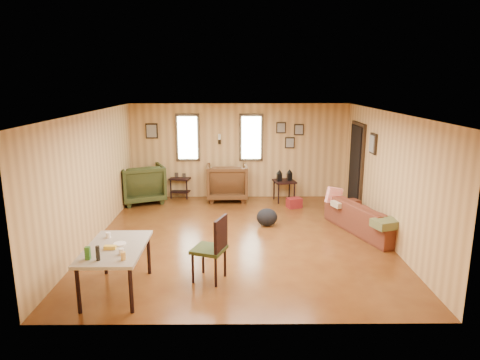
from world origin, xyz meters
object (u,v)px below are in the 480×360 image
object	(u,v)px
recliner_brown	(227,180)
side_table	(284,180)
sofa	(369,213)
end_table	(181,184)
dining_table	(115,251)
recliner_green	(141,181)

from	to	relation	value
recliner_brown	side_table	distance (m)	1.44
sofa	end_table	distance (m)	4.84
sofa	recliner_brown	distance (m)	3.75
end_table	dining_table	size ratio (longest dim) A/B	0.48
sofa	dining_table	xyz separation A→B (m)	(-4.33, -2.47, 0.23)
side_table	dining_table	world-z (taller)	dining_table
sofa	recliner_green	xyz separation A→B (m)	(-4.98, 2.20, 0.13)
side_table	dining_table	distance (m)	5.54
side_table	dining_table	xyz separation A→B (m)	(-2.89, -4.73, 0.07)
sofa	side_table	distance (m)	2.68
end_table	dining_table	xyz separation A→B (m)	(-0.26, -5.11, 0.26)
recliner_brown	dining_table	distance (m)	5.10
recliner_brown	end_table	xyz separation A→B (m)	(-1.20, 0.22, -0.15)
sofa	side_table	bearing A→B (deg)	12.87
recliner_green	side_table	bearing A→B (deg)	158.13
sofa	side_table	size ratio (longest dim) A/B	2.49
end_table	recliner_green	bearing A→B (deg)	-154.57
end_table	side_table	bearing A→B (deg)	-8.21
recliner_green	recliner_brown	bearing A→B (deg)	163.08
sofa	recliner_brown	size ratio (longest dim) A/B	1.97
recliner_green	end_table	world-z (taller)	recliner_green
recliner_green	sofa	bearing A→B (deg)	133.34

